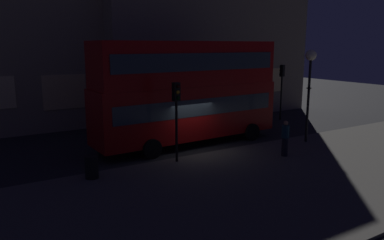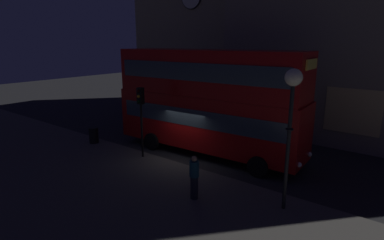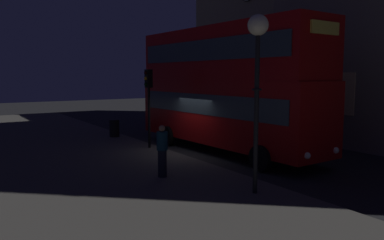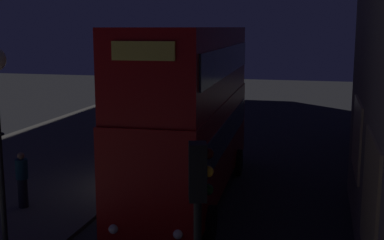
{
  "view_description": "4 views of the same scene",
  "coord_description": "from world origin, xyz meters",
  "px_view_note": "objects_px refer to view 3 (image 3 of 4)",
  "views": [
    {
      "loc": [
        -9.8,
        -16.14,
        5.49
      ],
      "look_at": [
        0.01,
        0.14,
        1.66
      ],
      "focal_mm": 34.85,
      "sensor_mm": 36.0,
      "label": 1
    },
    {
      "loc": [
        10.02,
        -12.29,
        6.13
      ],
      "look_at": [
        0.41,
        0.18,
        2.16
      ],
      "focal_mm": 29.32,
      "sensor_mm": 36.0,
      "label": 2
    },
    {
      "loc": [
        14.5,
        -9.39,
        3.56
      ],
      "look_at": [
        -1.07,
        0.62,
        1.39
      ],
      "focal_mm": 35.77,
      "sensor_mm": 36.0,
      "label": 3
    },
    {
      "loc": [
        17.02,
        5.61,
        5.71
      ],
      "look_at": [
        -1.27,
        0.99,
        2.31
      ],
      "focal_mm": 48.42,
      "sensor_mm": 36.0,
      "label": 4
    }
  ],
  "objects_px": {
    "street_lamp": "(258,53)",
    "pedestrian": "(162,150)",
    "traffic_light_near_kerb": "(148,92)",
    "litter_bin": "(114,128)",
    "double_decker_bus": "(225,84)"
  },
  "relations": [
    {
      "from": "pedestrian",
      "to": "traffic_light_near_kerb",
      "type": "bearing_deg",
      "value": 76.56
    },
    {
      "from": "double_decker_bus",
      "to": "traffic_light_near_kerb",
      "type": "relative_size",
      "value": 2.93
    },
    {
      "from": "traffic_light_near_kerb",
      "to": "litter_bin",
      "type": "xyz_separation_m",
      "value": [
        -4.08,
        -0.15,
        -2.2
      ]
    },
    {
      "from": "traffic_light_near_kerb",
      "to": "litter_bin",
      "type": "distance_m",
      "value": 4.64
    },
    {
      "from": "litter_bin",
      "to": "double_decker_bus",
      "type": "bearing_deg",
      "value": 24.83
    },
    {
      "from": "double_decker_bus",
      "to": "litter_bin",
      "type": "xyz_separation_m",
      "value": [
        -6.32,
        -2.92,
        -2.56
      ]
    },
    {
      "from": "traffic_light_near_kerb",
      "to": "street_lamp",
      "type": "distance_m",
      "value": 8.19
    },
    {
      "from": "double_decker_bus",
      "to": "pedestrian",
      "type": "height_order",
      "value": "double_decker_bus"
    },
    {
      "from": "street_lamp",
      "to": "litter_bin",
      "type": "height_order",
      "value": "street_lamp"
    },
    {
      "from": "pedestrian",
      "to": "litter_bin",
      "type": "distance_m",
      "value": 9.24
    },
    {
      "from": "double_decker_bus",
      "to": "traffic_light_near_kerb",
      "type": "height_order",
      "value": "double_decker_bus"
    },
    {
      "from": "pedestrian",
      "to": "litter_bin",
      "type": "height_order",
      "value": "pedestrian"
    },
    {
      "from": "traffic_light_near_kerb",
      "to": "street_lamp",
      "type": "relative_size",
      "value": 0.72
    },
    {
      "from": "street_lamp",
      "to": "traffic_light_near_kerb",
      "type": "bearing_deg",
      "value": 176.14
    },
    {
      "from": "street_lamp",
      "to": "pedestrian",
      "type": "xyz_separation_m",
      "value": [
        -3.08,
        -1.42,
        -3.16
      ]
    }
  ]
}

